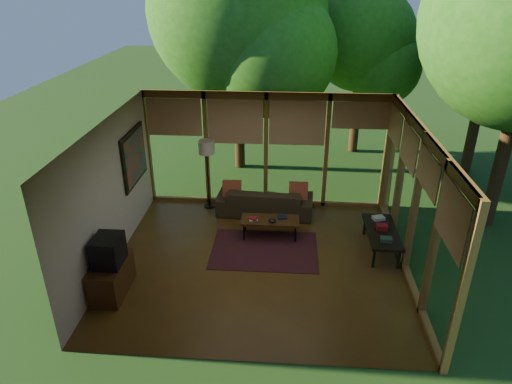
# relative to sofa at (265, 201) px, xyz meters

# --- Properties ---
(floor) EXTENTS (5.50, 5.50, 0.00)m
(floor) POSITION_rel_sofa_xyz_m (-0.01, -2.00, -0.32)
(floor) COLOR brown
(floor) RESTS_ON ground
(ceiling) EXTENTS (5.50, 5.50, 0.00)m
(ceiling) POSITION_rel_sofa_xyz_m (-0.01, -2.00, 2.38)
(ceiling) COLOR silver
(ceiling) RESTS_ON ground
(wall_left) EXTENTS (0.04, 5.00, 2.70)m
(wall_left) POSITION_rel_sofa_xyz_m (-2.76, -2.00, 1.03)
(wall_left) COLOR silver
(wall_left) RESTS_ON ground
(wall_front) EXTENTS (5.50, 0.04, 2.70)m
(wall_front) POSITION_rel_sofa_xyz_m (-0.01, -4.50, 1.03)
(wall_front) COLOR silver
(wall_front) RESTS_ON ground
(window_wall_back) EXTENTS (5.50, 0.12, 2.70)m
(window_wall_back) POSITION_rel_sofa_xyz_m (-0.01, 0.50, 1.03)
(window_wall_back) COLOR olive
(window_wall_back) RESTS_ON ground
(window_wall_right) EXTENTS (0.12, 5.00, 2.70)m
(window_wall_right) POSITION_rel_sofa_xyz_m (2.74, -2.00, 1.03)
(window_wall_right) COLOR olive
(window_wall_right) RESTS_ON ground
(exterior_lawn) EXTENTS (40.00, 40.00, 0.00)m
(exterior_lawn) POSITION_rel_sofa_xyz_m (7.99, 6.00, -0.33)
(exterior_lawn) COLOR #22491B
(exterior_lawn) RESTS_ON ground
(tree_nw) EXTENTS (4.52, 4.52, 6.41)m
(tree_nw) POSITION_rel_sofa_xyz_m (-0.87, 2.84, 3.82)
(tree_nw) COLOR #3E2916
(tree_nw) RESTS_ON ground
(tree_ne) EXTENTS (2.96, 2.96, 4.81)m
(tree_ne) POSITION_rel_sofa_xyz_m (2.51, 4.37, 3.00)
(tree_ne) COLOR #3E2916
(tree_ne) RESTS_ON ground
(tree_far) EXTENTS (2.89, 2.89, 4.96)m
(tree_far) POSITION_rel_sofa_xyz_m (5.45, 2.82, 3.18)
(tree_far) COLOR #3E2916
(tree_far) RESTS_ON ground
(rug) EXTENTS (2.12, 1.50, 0.01)m
(rug) POSITION_rel_sofa_xyz_m (0.08, -1.58, -0.31)
(rug) COLOR maroon
(rug) RESTS_ON floor
(sofa) EXTENTS (2.22, 0.99, 0.63)m
(sofa) POSITION_rel_sofa_xyz_m (0.00, 0.00, 0.00)
(sofa) COLOR #3A311D
(sofa) RESTS_ON floor
(pillow_left) EXTENTS (0.42, 0.22, 0.44)m
(pillow_left) POSITION_rel_sofa_xyz_m (-0.75, -0.05, 0.27)
(pillow_left) COLOR maroon
(pillow_left) RESTS_ON sofa
(pillow_right) EXTENTS (0.42, 0.23, 0.44)m
(pillow_right) POSITION_rel_sofa_xyz_m (0.75, -0.05, 0.28)
(pillow_right) COLOR maroon
(pillow_right) RESTS_ON sofa
(ct_book_lower) EXTENTS (0.21, 0.18, 0.03)m
(ct_book_lower) POSITION_rel_sofa_xyz_m (-0.19, -1.11, 0.12)
(ct_book_lower) COLOR beige
(ct_book_lower) RESTS_ON coffee_table
(ct_book_upper) EXTENTS (0.21, 0.18, 0.03)m
(ct_book_upper) POSITION_rel_sofa_xyz_m (-0.19, -1.11, 0.15)
(ct_book_upper) COLOR maroon
(ct_book_upper) RESTS_ON coffee_table
(ct_book_side) EXTENTS (0.21, 0.17, 0.03)m
(ct_book_side) POSITION_rel_sofa_xyz_m (0.41, -0.98, 0.12)
(ct_book_side) COLOR black
(ct_book_side) RESTS_ON coffee_table
(ct_bowl) EXTENTS (0.16, 0.16, 0.07)m
(ct_bowl) POSITION_rel_sofa_xyz_m (0.21, -1.16, 0.14)
(ct_bowl) COLOR black
(ct_bowl) RESTS_ON coffee_table
(media_cabinet) EXTENTS (0.50, 1.00, 0.60)m
(media_cabinet) POSITION_rel_sofa_xyz_m (-2.48, -3.08, -0.02)
(media_cabinet) COLOR #4B2C14
(media_cabinet) RESTS_ON floor
(television) EXTENTS (0.45, 0.55, 0.50)m
(television) POSITION_rel_sofa_xyz_m (-2.46, -3.08, 0.53)
(television) COLOR black
(television) RESTS_ON media_cabinet
(console_book_a) EXTENTS (0.23, 0.18, 0.08)m
(console_book_a) POSITION_rel_sofa_xyz_m (2.39, -1.81, 0.18)
(console_book_a) COLOR #2D503E
(console_book_a) RESTS_ON side_console
(console_book_b) EXTENTS (0.22, 0.16, 0.10)m
(console_book_b) POSITION_rel_sofa_xyz_m (2.39, -1.36, 0.19)
(console_book_b) COLOR maroon
(console_book_b) RESTS_ON side_console
(console_book_c) EXTENTS (0.28, 0.24, 0.06)m
(console_book_c) POSITION_rel_sofa_xyz_m (2.39, -0.96, 0.17)
(console_book_c) COLOR beige
(console_book_c) RESTS_ON side_console
(floor_lamp) EXTENTS (0.36, 0.36, 1.65)m
(floor_lamp) POSITION_rel_sofa_xyz_m (-1.34, 0.23, 1.09)
(floor_lamp) COLOR black
(floor_lamp) RESTS_ON floor
(coffee_table) EXTENTS (1.20, 0.50, 0.43)m
(coffee_table) POSITION_rel_sofa_xyz_m (0.16, -1.06, 0.07)
(coffee_table) COLOR #4B2C14
(coffee_table) RESTS_ON floor
(side_console) EXTENTS (0.60, 1.40, 0.46)m
(side_console) POSITION_rel_sofa_xyz_m (2.39, -1.41, 0.09)
(side_console) COLOR black
(side_console) RESTS_ON floor
(wall_painting) EXTENTS (0.06, 1.35, 1.15)m
(wall_painting) POSITION_rel_sofa_xyz_m (-2.73, -0.60, 1.23)
(wall_painting) COLOR black
(wall_painting) RESTS_ON wall_left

